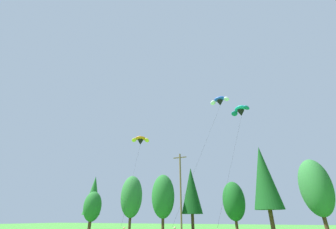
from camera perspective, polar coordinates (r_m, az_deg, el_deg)
treeline_tree_a at (r=64.66m, az=-18.85°, el=-19.23°), size 4.45×4.45×12.93m
treeline_tree_b at (r=58.16m, az=-19.06°, el=-21.68°), size 4.06×4.06×8.36m
treeline_tree_c at (r=56.37m, az=-9.48°, el=-20.28°), size 5.04×5.04×12.02m
treeline_tree_d at (r=50.27m, az=-1.29°, el=-20.45°), size 4.87×4.87×11.37m
treeline_tree_e at (r=51.05m, az=6.09°, el=-18.99°), size 4.45×4.45×12.98m
treeline_tree_f at (r=48.66m, az=16.74°, el=-20.75°), size 4.33×4.33×9.36m
treeline_tree_g at (r=44.42m, az=23.67°, el=-14.59°), size 4.87×4.87×14.87m
treeline_tree_h at (r=48.24m, az=34.04°, el=-15.39°), size 5.15×5.15×12.39m
utility_pole at (r=35.37m, az=3.32°, el=-19.24°), size 2.20×0.26×12.06m
parafoil_kite_high_orange at (r=43.11m, az=-7.17°, el=-6.62°), size 7.30×13.94×15.44m
parafoil_kite_mid_blue_white at (r=38.33m, az=13.31°, el=3.41°), size 7.25×9.26×19.81m
parafoil_kite_far_teal at (r=34.33m, az=18.32°, el=0.92°), size 4.73×11.31×16.61m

